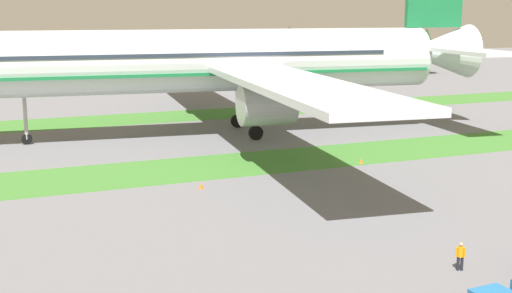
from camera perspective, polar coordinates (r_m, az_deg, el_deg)
name	(u,v)px	position (r m, az deg, el deg)	size (l,w,h in m)	color
grass_strip_near	(181,169)	(66.58, -6.30, -1.91)	(320.00, 10.32, 0.01)	#3D752D
grass_strip_far	(116,120)	(97.81, -11.65, 2.20)	(320.00, 10.32, 0.01)	#3D752D
airliner	(226,60)	(83.60, -2.56, 7.25)	(66.83, 82.69, 25.66)	silver
ground_crew_loader	(460,255)	(42.68, 16.74, -8.71)	(0.50, 0.36, 1.74)	black
taxiway_marker_0	(201,186)	(59.26, -4.64, -3.28)	(0.44, 0.44, 0.55)	orange
taxiway_marker_1	(361,161)	(69.58, 8.79, -1.19)	(0.44, 0.44, 0.49)	orange
distant_tree_line	(104,53)	(142.97, -12.61, 7.64)	(201.08, 11.20, 11.68)	#4C3823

